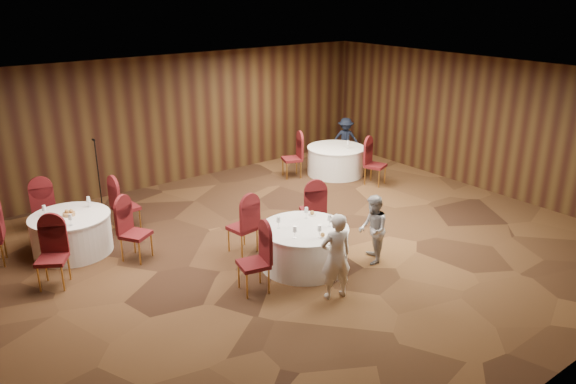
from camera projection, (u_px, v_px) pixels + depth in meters
ground at (286, 251)px, 10.65m from camera, size 12.00×12.00×0.00m
room_shell at (286, 152)px, 9.97m from camera, size 12.00×12.00×12.00m
table_main at (304, 246)px, 9.99m from camera, size 1.58×1.58×0.74m
table_left at (72, 233)px, 10.51m from camera, size 1.46×1.46×0.74m
table_right at (336, 160)px, 14.91m from camera, size 1.53×1.53×0.74m
chairs_main at (271, 232)px, 10.29m from camera, size 2.90×1.94×1.00m
chairs_left at (71, 228)px, 10.46m from camera, size 3.14×3.15×1.00m
chairs_right at (333, 162)px, 14.37m from camera, size 1.99×2.40×1.00m
tabletop_main at (314, 222)px, 9.83m from camera, size 1.05×1.01×0.22m
tabletop_left at (69, 212)px, 10.35m from camera, size 0.88×0.80×0.22m
tabletop_right at (348, 143)px, 14.61m from camera, size 0.08×0.08×0.22m
mic_stand at (101, 194)px, 12.10m from camera, size 0.24×0.24×1.74m
woman_a at (336, 256)px, 8.86m from camera, size 0.60×0.47×1.45m
woman_b at (373, 229)px, 10.06m from camera, size 0.76×0.78×1.27m
man_c at (345, 139)px, 16.06m from camera, size 0.91×0.85×1.23m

